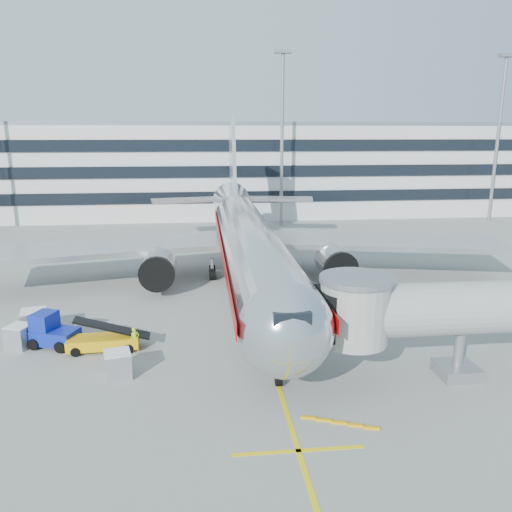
{
  "coord_description": "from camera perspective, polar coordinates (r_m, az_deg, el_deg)",
  "views": [
    {
      "loc": [
        -3.97,
        -33.2,
        13.75
      ],
      "look_at": [
        0.28,
        6.31,
        4.0
      ],
      "focal_mm": 35.0,
      "sensor_mm": 36.0,
      "label": 1
    }
  ],
  "objects": [
    {
      "name": "ramp_worker",
      "position": [
        33.59,
        -13.66,
        -9.26
      ],
      "size": [
        0.72,
        0.65,
        1.64
      ],
      "primitive_type": "imported",
      "rotation": [
        0.0,
        0.0,
        0.57
      ],
      "color": "#B5E117",
      "rests_on": "ground"
    },
    {
      "name": "baggage_tug",
      "position": [
        36.07,
        -22.36,
        -8.01
      ],
      "size": [
        3.46,
        2.77,
        2.29
      ],
      "color": "#0D1F98",
      "rests_on": "ground"
    },
    {
      "name": "cargo_container_front",
      "position": [
        30.55,
        -15.52,
        -11.87
      ],
      "size": [
        1.77,
        1.77,
        1.55
      ],
      "color": "#A7AAAE",
      "rests_on": "ground"
    },
    {
      "name": "cargo_container_right",
      "position": [
        36.78,
        -25.38,
        -8.28
      ],
      "size": [
        1.86,
        1.86,
        1.53
      ],
      "color": "#A7AAAE",
      "rests_on": "ground"
    },
    {
      "name": "ground",
      "position": [
        36.15,
        0.64,
        -8.57
      ],
      "size": [
        180.0,
        180.0,
        0.0
      ],
      "primitive_type": "plane",
      "color": "gray",
      "rests_on": "ground"
    },
    {
      "name": "stop_bar",
      "position": [
        23.95,
        4.88,
        -21.3
      ],
      "size": [
        6.0,
        0.25,
        0.01
      ],
      "primitive_type": "cube",
      "color": "yellow",
      "rests_on": "ground"
    },
    {
      "name": "jet_bridge",
      "position": [
        31.52,
        25.23,
        -5.84
      ],
      "size": [
        17.8,
        4.5,
        7.0
      ],
      "color": "silver",
      "rests_on": "ground"
    },
    {
      "name": "terminal",
      "position": [
        91.43,
        -3.69,
        10.03
      ],
      "size": [
        150.0,
        24.25,
        15.6
      ],
      "color": "silver",
      "rests_on": "ground"
    },
    {
      "name": "belt_loader",
      "position": [
        34.42,
        -17.03,
        -9.23
      ],
      "size": [
        4.79,
        1.92,
        2.28
      ],
      "color": "#E1A609",
      "rests_on": "ground"
    },
    {
      "name": "cargo_container_left",
      "position": [
        38.61,
        -24.0,
        -6.92
      ],
      "size": [
        1.99,
        1.99,
        1.77
      ],
      "color": "#A7AAAE",
      "rests_on": "ground"
    },
    {
      "name": "lead_in_line",
      "position": [
        45.51,
        -0.84,
        -3.8
      ],
      "size": [
        0.25,
        70.0,
        0.01
      ],
      "primitive_type": "cube",
      "color": "yellow",
      "rests_on": "ground"
    },
    {
      "name": "light_mast_centre",
      "position": [
        76.16,
        3.0,
        14.62
      ],
      "size": [
        2.4,
        1.2,
        25.45
      ],
      "color": "gray",
      "rests_on": "ground"
    },
    {
      "name": "main_jet",
      "position": [
        46.09,
        -1.06,
        1.87
      ],
      "size": [
        50.95,
        48.7,
        16.06
      ],
      "color": "silver",
      "rests_on": "ground"
    },
    {
      "name": "light_mast_east",
      "position": [
        88.15,
        26.03,
        13.17
      ],
      "size": [
        2.4,
        1.2,
        25.45
      ],
      "color": "gray",
      "rests_on": "ground"
    }
  ]
}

